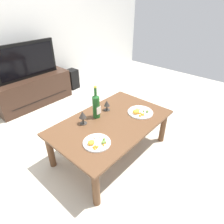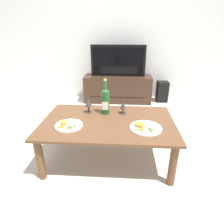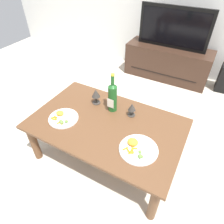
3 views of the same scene
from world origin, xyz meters
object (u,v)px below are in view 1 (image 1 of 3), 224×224
Objects in this scene: tv_stand at (34,91)px; goblet_left at (83,115)px; goblet_right at (107,104)px; dining_table at (111,126)px; floor_speaker at (72,79)px; tv_screen at (27,61)px; wine_bottle at (96,105)px; dinner_plate_right at (140,112)px; dinner_plate_left at (97,142)px.

goblet_left is at bearing -99.36° from tv_stand.
tv_stand is at bearing 94.06° from goblet_right.
dining_table is at bearing -126.19° from goblet_right.
tv_screen is at bearing 178.80° from floor_speaker.
wine_bottle is at bearing -92.67° from tv_screen.
dining_table is at bearing -41.05° from goblet_left.
goblet_left is 0.52× the size of dinner_plate_right.
wine_bottle is 2.46× the size of goblet_left.
dining_table is 0.29m from wine_bottle.
wine_bottle is (-0.91, -1.63, 0.41)m from floor_speaker.
tv_screen is 6.34× the size of goblet_left.
wine_bottle is at bearing -92.66° from tv_stand.
goblet_right is at bearing 53.81° from dining_table.
dinner_plate_right reaches higher than floor_speaker.
dining_table is at bearing -77.41° from wine_bottle.
tv_stand is 1.61m from goblet_right.
goblet_left is at bearing 150.08° from dinner_plate_right.
floor_speaker is at bearing 65.80° from goblet_right.
dinner_plate_right is (0.35, -0.14, 0.08)m from dining_table.
dinner_plate_left is at bearing -125.92° from floor_speaker.
goblet_left reaches higher than dinner_plate_left.
goblet_left is 1.19× the size of goblet_right.
floor_speaker is at bearing 2.48° from tv_screen.
dining_table is 1.34× the size of tv_screen.
tv_stand is at bearing 87.34° from wine_bottle.
goblet_right is at bearing 121.81° from dinner_plate_right.
dining_table is 4.43× the size of dinner_plate_right.
wine_bottle reaches higher than floor_speaker.
goblet_right reaches higher than tv_stand.
tv_screen is at bearing 78.41° from dinner_plate_left.
floor_speaker is at bearing 2.32° from tv_stand.
dinner_plate_left is at bearing -134.59° from wine_bottle.
tv_stand is 4.18× the size of dinner_plate_right.
goblet_left is (-0.26, -1.58, 0.31)m from tv_stand.
wine_bottle is (-0.04, 0.19, 0.22)m from dining_table.
dining_table is 3.44× the size of floor_speaker.
wine_bottle is at bearing 102.59° from dining_table.
tv_screen is at bearing -90.00° from tv_stand.
goblet_right is at bearing -85.93° from tv_screen.
dinner_plate_right is at bearing 0.21° from dinner_plate_left.
tv_stand is 1.96m from dinner_plate_right.
goblet_left is at bearing 138.95° from dining_table.
floor_speaker is 1.91m from wine_bottle.
dinner_plate_left is (-0.39, -1.92, -0.30)m from tv_screen.
tv_stand is 8.04× the size of goblet_left.
floor_speaker is at bearing 57.76° from dinner_plate_left.
dinner_plate_right reaches higher than tv_stand.
tv_screen is 1.01m from floor_speaker.
dinner_plate_left is 0.89× the size of dinner_plate_right.
wine_bottle is 0.20m from goblet_right.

